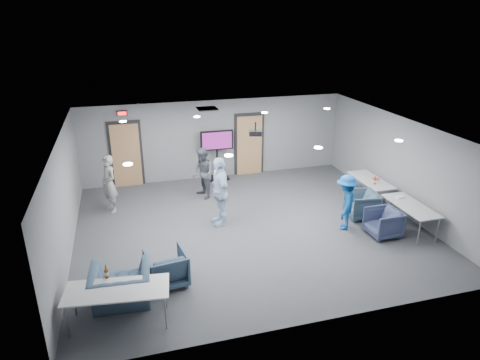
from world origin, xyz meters
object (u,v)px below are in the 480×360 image
object	(u,v)px
person_b	(203,173)
person_c	(220,191)
person_d	(346,202)
projector	(255,133)
chair_front_b	(121,286)
bottle_front	(106,273)
chair_right_b	(362,205)
tv_stand	(217,152)
person_a	(109,184)
table_right_b	(411,207)
chair_front_a	(166,268)
chair_right_c	(383,223)
table_right_a	(371,181)
bottle_right	(375,181)
table_front_left	(117,291)

from	to	relation	value
person_b	person_c	size ratio (longest dim) A/B	0.84
person_d	projector	bearing A→B (deg)	-92.17
person_d	chair_front_b	distance (m)	6.03
bottle_front	projector	world-z (taller)	projector
chair_right_b	bottle_front	bearing A→B (deg)	-63.54
person_b	tv_stand	world-z (taller)	tv_stand
chair_front_b	tv_stand	bearing A→B (deg)	-114.47
person_a	projector	xyz separation A→B (m)	(3.94, -1.32, 1.57)
chair_right_b	table_right_b	size ratio (longest dim) A/B	0.49
bottle_front	tv_stand	world-z (taller)	tv_stand
table_right_b	tv_stand	size ratio (longest dim) A/B	0.98
chair_front_b	tv_stand	world-z (taller)	tv_stand
person_a	tv_stand	size ratio (longest dim) A/B	0.98
projector	bottle_front	bearing A→B (deg)	-124.43
chair_front_a	chair_front_b	distance (m)	1.01
person_d	chair_front_a	bearing A→B (deg)	-41.55
bottle_front	projector	bearing A→B (deg)	39.90
chair_right_c	tv_stand	bearing A→B (deg)	-148.76
chair_right_c	table_right_a	bearing A→B (deg)	156.85
chair_front_b	bottle_right	bearing A→B (deg)	-155.95
person_d	table_front_left	xyz separation A→B (m)	(-5.85, -2.25, -0.07)
person_b	chair_right_c	distance (m)	5.44
chair_right_c	chair_front_a	world-z (taller)	chair_front_a
chair_right_b	chair_front_a	world-z (taller)	chair_front_a
person_c	table_right_b	size ratio (longest dim) A/B	1.13
person_c	chair_right_b	distance (m)	4.02
person_b	chair_front_a	world-z (taller)	person_b
chair_front_a	tv_stand	xyz separation A→B (m)	(2.42, 5.75, 0.59)
table_right_a	projector	distance (m)	4.01
person_b	table_right_b	size ratio (longest dim) A/B	0.95
person_c	table_front_left	xyz separation A→B (m)	(-2.73, -3.43, -0.26)
chair_right_c	bottle_front	distance (m)	6.91
person_a	tv_stand	bearing A→B (deg)	89.31
table_right_b	bottle_right	bearing A→B (deg)	3.69
person_b	bottle_right	bearing A→B (deg)	53.05
table_right_a	chair_right_b	bearing A→B (deg)	137.45
chair_front_a	projector	size ratio (longest dim) A/B	2.10
bottle_front	table_front_left	bearing A→B (deg)	-67.39
chair_right_c	bottle_right	world-z (taller)	bottle_right
person_c	tv_stand	bearing A→B (deg)	164.22
chair_front_a	projector	world-z (taller)	projector
person_c	chair_front_b	bearing A→B (deg)	-47.42
person_c	person_b	bearing A→B (deg)	179.12
person_a	chair_right_b	world-z (taller)	person_a
bottle_right	tv_stand	distance (m)	5.26
chair_right_c	table_right_b	distance (m)	0.87
chair_right_b	projector	xyz separation A→B (m)	(-2.83, 1.02, 2.03)
chair_front_a	projector	xyz separation A→B (m)	(2.82, 2.74, 2.02)
person_b	table_front_left	size ratio (longest dim) A/B	0.82
table_right_a	bottle_front	size ratio (longest dim) A/B	5.86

